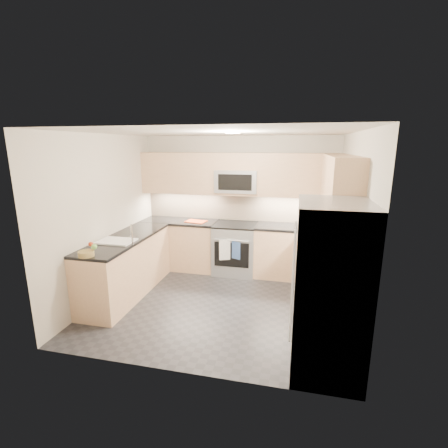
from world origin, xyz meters
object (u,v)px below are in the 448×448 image
utensil_bowl (332,224)px  fruit_basket (86,254)px  refrigerator (329,289)px  microwave (237,181)px  cutting_board (196,221)px  gas_range (235,249)px

utensil_bowl → fruit_basket: (-3.21, -2.22, -0.05)m
refrigerator → fruit_basket: bearing=175.6°
microwave → utensil_bowl: 1.82m
utensil_bowl → cutting_board: utensil_bowl is taller
refrigerator → utensil_bowl: (0.24, 2.45, 0.12)m
cutting_board → gas_range: bearing=1.2°
gas_range → microwave: (0.00, 0.12, 1.24)m
refrigerator → cutting_board: (-2.20, 2.41, 0.05)m
microwave → fruit_basket: size_ratio=3.85×
gas_range → cutting_board: (-0.75, -0.02, 0.49)m
fruit_basket → gas_range: bearing=55.3°
refrigerator → utensil_bowl: bearing=84.5°
gas_range → utensil_bowl: bearing=0.8°
refrigerator → cutting_board: 3.26m
cutting_board → fruit_basket: size_ratio=1.86×
microwave → cutting_board: (-0.75, -0.14, -0.75)m
gas_range → cutting_board: cutting_board is taller
utensil_bowl → fruit_basket: size_ratio=1.50×
utensil_bowl → fruit_basket: 3.90m
gas_range → fruit_basket: (-1.52, -2.20, 0.52)m
gas_range → microwave: bearing=90.0°
microwave → refrigerator: microwave is taller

